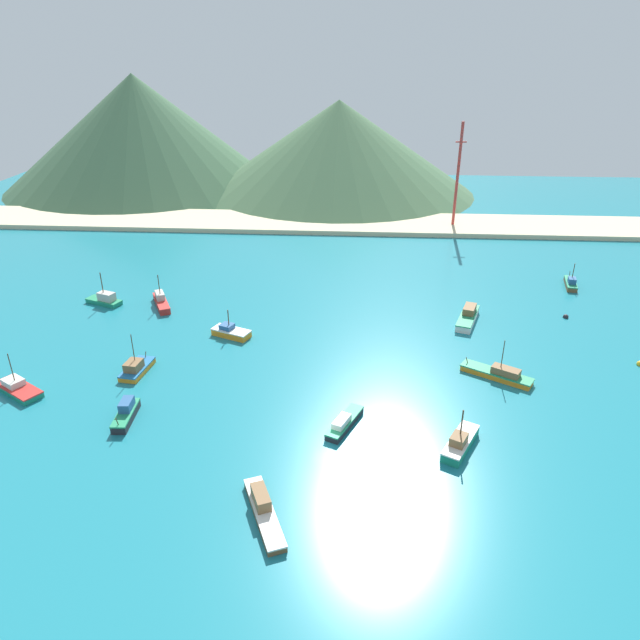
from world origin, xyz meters
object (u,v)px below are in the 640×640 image
object	(u,v)px
fishing_boat_7	(136,368)
fishing_boat_8	(17,388)
fishing_boat_5	(571,283)
buoy_0	(640,364)
fishing_boat_0	(105,300)
fishing_boat_9	(263,509)
fishing_boat_2	(231,332)
fishing_boat_3	(161,302)
radio_tower	(458,176)
buoy_1	(566,317)
fishing_boat_1	(498,374)
fishing_boat_10	(468,316)
fishing_boat_6	(344,423)
fishing_boat_11	(126,413)
fishing_boat_4	(460,443)

from	to	relation	value
fishing_boat_7	fishing_boat_8	world-z (taller)	fishing_boat_7
fishing_boat_5	buoy_0	size ratio (longest dim) A/B	7.03
fishing_boat_0	fishing_boat_9	size ratio (longest dim) A/B	0.71
fishing_boat_2	fishing_boat_3	distance (m)	19.92
fishing_boat_8	radio_tower	world-z (taller)	radio_tower
radio_tower	fishing_boat_7	bearing A→B (deg)	-126.26
fishing_boat_5	buoy_1	world-z (taller)	fishing_boat_5
fishing_boat_1	buoy_0	size ratio (longest dim) A/B	9.87
fishing_boat_1	fishing_boat_10	distance (m)	19.95
fishing_boat_8	buoy_1	distance (m)	93.83
fishing_boat_3	fishing_boat_8	size ratio (longest dim) A/B	1.01
fishing_boat_3	fishing_boat_9	world-z (taller)	fishing_boat_3
fishing_boat_7	radio_tower	world-z (taller)	radio_tower
fishing_boat_5	fishing_boat_10	bearing A→B (deg)	-142.94
fishing_boat_1	fishing_boat_8	bearing A→B (deg)	-173.03
fishing_boat_1	fishing_boat_9	bearing A→B (deg)	-135.86
fishing_boat_5	fishing_boat_6	bearing A→B (deg)	-131.40
fishing_boat_9	fishing_boat_11	world-z (taller)	fishing_boat_11
fishing_boat_9	fishing_boat_8	bearing A→B (deg)	151.26
fishing_boat_4	fishing_boat_8	size ratio (longest dim) A/B	0.94
fishing_boat_2	fishing_boat_7	distance (m)	17.99
fishing_boat_3	fishing_boat_5	bearing A→B (deg)	10.57
buoy_0	buoy_1	size ratio (longest dim) A/B	1.09
fishing_boat_1	fishing_boat_8	distance (m)	71.76
fishing_boat_6	radio_tower	bearing A→B (deg)	73.70
fishing_boat_0	fishing_boat_3	xyz separation A→B (m)	(11.35, -0.25, -0.00)
fishing_boat_7	radio_tower	distance (m)	102.31
fishing_boat_2	fishing_boat_7	xyz separation A→B (m)	(-12.05, -13.36, 0.06)
fishing_boat_10	radio_tower	bearing A→B (deg)	84.68
fishing_boat_3	buoy_0	size ratio (longest dim) A/B	8.33
fishing_boat_4	fishing_boat_10	size ratio (longest dim) A/B	0.77
fishing_boat_8	fishing_boat_9	size ratio (longest dim) A/B	0.81
fishing_boat_1	fishing_boat_7	distance (m)	55.81
fishing_boat_0	buoy_1	world-z (taller)	fishing_boat_0
fishing_boat_10	fishing_boat_6	bearing A→B (deg)	-122.70
fishing_boat_3	fishing_boat_9	distance (m)	60.47
fishing_boat_5	buoy_0	xyz separation A→B (m)	(0.40, -32.89, -0.60)
fishing_boat_1	fishing_boat_5	world-z (taller)	fishing_boat_1
fishing_boat_2	fishing_boat_8	distance (m)	33.94
fishing_boat_3	fishing_boat_10	distance (m)	58.57
fishing_boat_3	fishing_boat_5	size ratio (longest dim) A/B	1.18
fishing_boat_9	fishing_boat_6	bearing A→B (deg)	63.31
fishing_boat_8	fishing_boat_11	size ratio (longest dim) A/B	1.26
fishing_boat_5	buoy_1	distance (m)	16.76
fishing_boat_9	fishing_boat_5	bearing A→B (deg)	51.64
fishing_boat_0	radio_tower	bearing A→B (deg)	36.83
fishing_boat_7	radio_tower	bearing A→B (deg)	53.74
fishing_boat_1	fishing_boat_2	world-z (taller)	fishing_boat_1
fishing_boat_2	fishing_boat_4	bearing A→B (deg)	-39.32
buoy_0	buoy_1	xyz separation A→B (m)	(-6.24, 17.19, -0.02)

